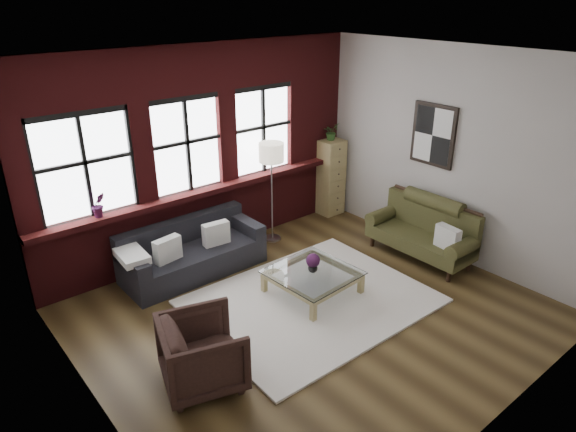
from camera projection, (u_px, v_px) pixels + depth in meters
floor at (311, 312)px, 6.71m from camera, size 5.50×5.50×0.00m
ceiling at (317, 59)px, 5.41m from camera, size 5.50×5.50×0.00m
wall_back at (203, 152)px, 7.81m from camera, size 5.50×0.00×5.50m
wall_front at (515, 285)px, 4.31m from camera, size 5.50×0.00×5.50m
wall_left at (80, 276)px, 4.45m from camera, size 0.00×5.00×5.00m
wall_right at (449, 155)px, 7.67m from camera, size 0.00×5.00×5.00m
brick_backwall at (205, 153)px, 7.77m from camera, size 5.50×0.12×3.20m
sill_ledge at (211, 189)px, 7.94m from camera, size 5.50×0.30×0.08m
window_left at (85, 168)px, 6.66m from camera, size 1.38×0.10×1.50m
window_mid at (187, 147)px, 7.54m from camera, size 1.38×0.10×1.50m
window_right at (262, 131)px, 8.36m from camera, size 1.38×0.10×1.50m
wall_poster at (433, 135)px, 7.76m from camera, size 0.05×0.74×0.94m
shag_rug at (311, 301)px, 6.93m from camera, size 3.07×2.44×0.03m
dark_sofa at (193, 250)px, 7.52m from camera, size 2.08×0.84×0.75m
pillow_a at (168, 250)px, 7.11m from camera, size 0.42×0.20×0.34m
pillow_b at (216, 234)px, 7.58m from camera, size 0.41×0.18×0.34m
vintage_settee at (421, 231)px, 7.90m from camera, size 0.76×1.71×0.91m
pillow_settee at (448, 238)px, 7.44m from camera, size 0.19×0.39×0.34m
armchair at (203, 353)px, 5.38m from camera, size 1.05×1.03×0.77m
coffee_table at (312, 283)px, 7.06m from camera, size 1.13×1.13×0.36m
vase at (313, 267)px, 6.96m from camera, size 0.14×0.14×0.14m
flowers at (313, 260)px, 6.92m from camera, size 0.19×0.19×0.19m
drawer_chest at (329, 177)px, 9.45m from camera, size 0.43×0.43×1.40m
potted_plant_top at (331, 132)px, 9.10m from camera, size 0.31×0.28×0.30m
floor_lamp at (272, 189)px, 8.31m from camera, size 0.40×0.40×1.82m
sill_plant at (99, 205)px, 6.81m from camera, size 0.19×0.15×0.34m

